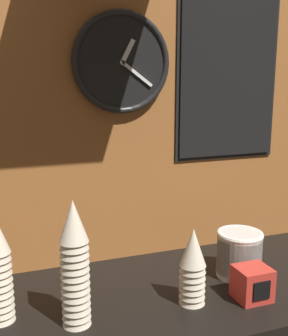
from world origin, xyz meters
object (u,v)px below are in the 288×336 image
at_px(bowl_stack_right, 239,253).
at_px(wall_clock, 122,62).
at_px(cup_stack_center_left, 75,264).
at_px(cup_stack_center_right, 193,266).
at_px(napkin_dispenser, 252,283).
at_px(menu_board, 228,73).

xyz_separation_m(bowl_stack_right, wall_clock, (-0.30, 0.24, 0.58)).
height_order(cup_stack_center_left, wall_clock, wall_clock).
bearing_deg(wall_clock, cup_stack_center_right, -74.41).
bearing_deg(napkin_dispenser, wall_clock, 124.90).
bearing_deg(menu_board, napkin_dispenser, -108.12).
bearing_deg(bowl_stack_right, menu_board, 71.60).
relative_size(cup_stack_center_right, bowl_stack_right, 1.49).
distance_m(cup_stack_center_right, wall_clock, 0.64).
xyz_separation_m(cup_stack_center_left, wall_clock, (0.22, 0.32, 0.49)).
bearing_deg(cup_stack_center_right, bowl_stack_right, 24.63).
xyz_separation_m(bowl_stack_right, napkin_dispenser, (-0.04, -0.13, -0.03)).
height_order(wall_clock, menu_board, menu_board).
bearing_deg(cup_stack_center_left, cup_stack_center_right, -1.21).
bearing_deg(bowl_stack_right, cup_stack_center_right, -155.37).
bearing_deg(menu_board, bowl_stack_right, -108.40).
bearing_deg(cup_stack_center_right, napkin_dispenser, -13.24).
bearing_deg(cup_stack_center_left, bowl_stack_right, 9.62).
distance_m(bowl_stack_right, menu_board, 0.60).
bearing_deg(wall_clock, bowl_stack_right, -38.04).
height_order(bowl_stack_right, menu_board, menu_board).
relative_size(bowl_stack_right, menu_board, 0.24).
bearing_deg(wall_clock, napkin_dispenser, -55.10).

